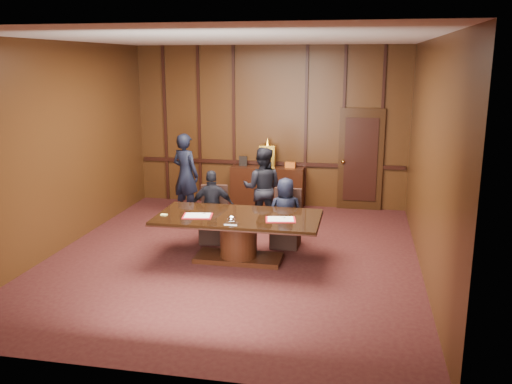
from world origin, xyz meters
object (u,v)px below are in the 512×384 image
(sideboard, at_px, (267,185))
(conference_table, at_px, (238,230))
(witness_left, at_px, (186,175))
(witness_right, at_px, (262,188))
(signatory_left, at_px, (213,207))
(signatory_right, at_px, (285,213))

(sideboard, xyz_separation_m, conference_table, (0.12, -3.38, 0.02))
(witness_left, relative_size, witness_right, 1.09)
(signatory_left, xyz_separation_m, witness_left, (-1.03, 1.62, 0.21))
(witness_left, bearing_deg, conference_table, 147.24)
(witness_left, bearing_deg, witness_right, -176.69)
(signatory_left, relative_size, signatory_right, 1.06)
(sideboard, distance_m, witness_left, 1.87)
(signatory_left, xyz_separation_m, signatory_right, (1.30, 0.00, -0.04))
(signatory_right, xyz_separation_m, witness_right, (-0.59, 1.01, 0.18))
(signatory_left, height_order, signatory_right, signatory_left)
(witness_left, height_order, witness_right, witness_left)
(sideboard, xyz_separation_m, signatory_right, (0.77, -2.58, 0.13))
(conference_table, relative_size, signatory_left, 2.00)
(sideboard, height_order, witness_right, witness_right)
(signatory_left, bearing_deg, witness_right, -136.96)
(signatory_left, distance_m, witness_left, 1.93)
(signatory_right, bearing_deg, conference_table, 35.95)
(signatory_left, bearing_deg, witness_left, -69.44)
(sideboard, distance_m, conference_table, 3.39)
(signatory_left, bearing_deg, sideboard, -113.56)
(sideboard, bearing_deg, signatory_right, -73.46)
(sideboard, bearing_deg, conference_table, -88.02)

